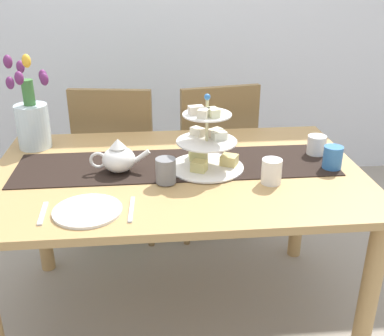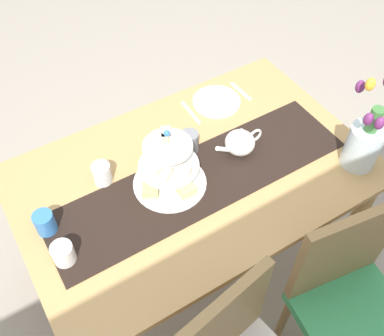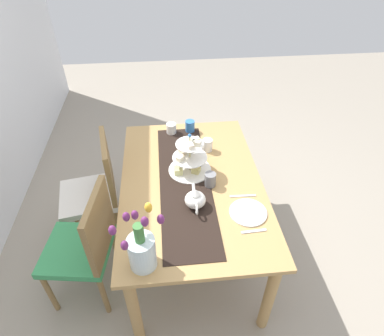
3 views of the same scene
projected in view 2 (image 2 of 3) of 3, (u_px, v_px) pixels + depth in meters
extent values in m
plane|color=gray|center=(194.00, 256.00, 2.41)|extent=(8.00, 8.00, 0.00)
cube|color=tan|center=(194.00, 175.00, 1.86)|extent=(1.48, 0.95, 0.03)
cylinder|color=tan|center=(255.00, 121.00, 2.58)|extent=(0.07, 0.07, 0.69)
cylinder|color=tan|center=(33.00, 222.00, 2.14)|extent=(0.07, 0.07, 0.69)
cylinder|color=tan|center=(355.00, 221.00, 2.14)|extent=(0.07, 0.07, 0.69)
cylinder|color=olive|center=(284.00, 319.00, 1.98)|extent=(0.04, 0.04, 0.41)
cylinder|color=olive|center=(350.00, 289.00, 2.07)|extent=(0.04, 0.04, 0.41)
cube|color=#389356|center=(356.00, 321.00, 1.74)|extent=(0.48, 0.48, 0.05)
cube|color=olive|center=(344.00, 250.00, 1.66)|extent=(0.42, 0.10, 0.45)
cube|color=olive|center=(220.00, 328.00, 1.47)|extent=(0.42, 0.11, 0.45)
cube|color=black|center=(200.00, 179.00, 1.82)|extent=(1.30, 0.34, 0.00)
cylinder|color=beige|center=(168.00, 161.00, 1.70)|extent=(0.01, 0.01, 0.28)
cylinder|color=white|center=(170.00, 183.00, 1.81)|extent=(0.30, 0.30, 0.01)
cylinder|color=white|center=(169.00, 165.00, 1.72)|extent=(0.24, 0.24, 0.01)
cylinder|color=white|center=(168.00, 146.00, 1.64)|extent=(0.19, 0.19, 0.01)
cube|color=#DCC575|center=(150.00, 190.00, 1.75)|extent=(0.08, 0.08, 0.04)
cube|color=#D5D388|center=(187.00, 190.00, 1.75)|extent=(0.06, 0.06, 0.04)
cube|color=#E1D37F|center=(172.00, 169.00, 1.82)|extent=(0.07, 0.07, 0.04)
cube|color=silver|center=(158.00, 169.00, 1.68)|extent=(0.06, 0.05, 0.03)
cube|color=beige|center=(165.00, 175.00, 1.67)|extent=(0.07, 0.06, 0.03)
cube|color=beige|center=(183.00, 170.00, 1.68)|extent=(0.06, 0.07, 0.03)
cube|color=beige|center=(178.00, 139.00, 1.64)|extent=(0.06, 0.05, 0.03)
cube|color=beige|center=(166.00, 134.00, 1.65)|extent=(0.06, 0.07, 0.03)
cube|color=beige|center=(158.00, 138.00, 1.64)|extent=(0.05, 0.06, 0.03)
sphere|color=#3370B7|center=(167.00, 133.00, 1.58)|extent=(0.02, 0.02, 0.02)
ellipsoid|color=white|center=(240.00, 143.00, 1.89)|extent=(0.13, 0.13, 0.10)
cone|color=white|center=(241.00, 131.00, 1.83)|extent=(0.06, 0.06, 0.04)
cylinder|color=white|center=(223.00, 149.00, 1.85)|extent=(0.07, 0.02, 0.06)
torus|color=white|center=(255.00, 136.00, 1.91)|extent=(0.07, 0.01, 0.07)
cylinder|color=silver|center=(363.00, 147.00, 1.81)|extent=(0.14, 0.14, 0.20)
cylinder|color=#3D7538|center=(374.00, 121.00, 1.70)|extent=(0.05, 0.05, 0.12)
ellipsoid|color=#6B2860|center=(368.00, 119.00, 1.62)|extent=(0.04, 0.04, 0.06)
ellipsoid|color=#6B2860|center=(380.00, 123.00, 1.60)|extent=(0.04, 0.04, 0.06)
ellipsoid|color=#6B2860|center=(360.00, 87.00, 1.69)|extent=(0.04, 0.04, 0.06)
ellipsoid|color=yellow|center=(370.00, 84.00, 1.60)|extent=(0.04, 0.04, 0.06)
cylinder|color=white|center=(63.00, 254.00, 1.56)|extent=(0.08, 0.08, 0.08)
cylinder|color=white|center=(216.00, 102.00, 2.13)|extent=(0.23, 0.23, 0.01)
cube|color=silver|center=(241.00, 91.00, 2.17)|extent=(0.02, 0.15, 0.01)
cube|color=silver|center=(191.00, 113.00, 2.08)|extent=(0.02, 0.17, 0.01)
cylinder|color=slate|center=(190.00, 142.00, 1.89)|extent=(0.08, 0.08, 0.09)
cylinder|color=white|center=(102.00, 174.00, 1.78)|extent=(0.08, 0.08, 0.09)
cylinder|color=#3370B7|center=(45.00, 223.00, 1.63)|extent=(0.08, 0.08, 0.09)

